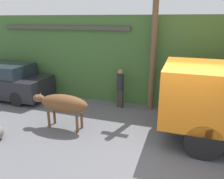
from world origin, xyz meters
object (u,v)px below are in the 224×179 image
(parked_suv, at_px, (3,81))
(utility_pole, at_px, (154,39))
(pedestrian_on_hill, at_px, (120,86))
(brown_cow, at_px, (63,104))

(parked_suv, bearing_deg, utility_pole, 10.92)
(parked_suv, relative_size, pedestrian_on_hill, 2.77)
(brown_cow, bearing_deg, parked_suv, 165.62)
(brown_cow, relative_size, pedestrian_on_hill, 1.27)
(pedestrian_on_hill, relative_size, utility_pole, 0.30)
(brown_cow, distance_m, utility_pole, 4.16)
(parked_suv, bearing_deg, brown_cow, -18.51)
(brown_cow, height_order, pedestrian_on_hill, pedestrian_on_hill)
(brown_cow, relative_size, parked_suv, 0.46)
(utility_pole, bearing_deg, brown_cow, -134.55)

